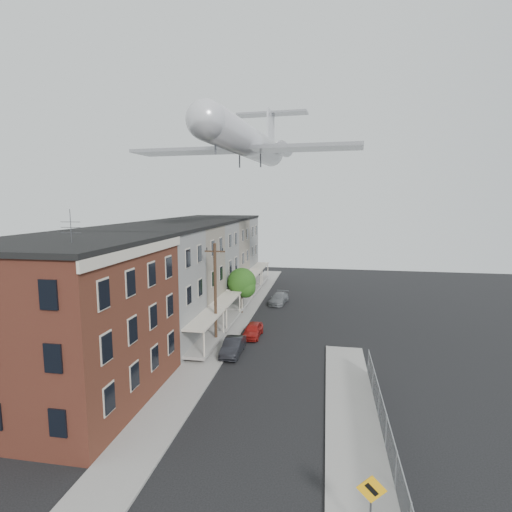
{
  "coord_description": "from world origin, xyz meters",
  "views": [
    {
      "loc": [
        3.76,
        -14.69,
        12.59
      ],
      "look_at": [
        -0.16,
        7.5,
        9.47
      ],
      "focal_mm": 28.0,
      "sensor_mm": 36.0,
      "label": 1
    }
  ],
  "objects_px": {
    "street_tree": "(243,284)",
    "car_near": "(253,330)",
    "warning_sign": "(371,498)",
    "car_mid": "(233,346)",
    "airplane": "(249,142)",
    "utility_pole": "(215,293)",
    "car_far": "(279,298)"
  },
  "relations": [
    {
      "from": "car_far",
      "to": "car_mid",
      "type": "bearing_deg",
      "value": -88.33
    },
    {
      "from": "car_near",
      "to": "airplane",
      "type": "distance_m",
      "value": 19.72
    },
    {
      "from": "car_mid",
      "to": "airplane",
      "type": "bearing_deg",
      "value": 94.42
    },
    {
      "from": "car_near",
      "to": "airplane",
      "type": "xyz_separation_m",
      "value": [
        -1.79,
        7.58,
        18.12
      ]
    },
    {
      "from": "utility_pole",
      "to": "car_mid",
      "type": "height_order",
      "value": "utility_pole"
    },
    {
      "from": "warning_sign",
      "to": "car_mid",
      "type": "xyz_separation_m",
      "value": [
        -9.2,
        17.07,
        -1.2
      ]
    },
    {
      "from": "utility_pole",
      "to": "car_near",
      "type": "height_order",
      "value": "utility_pole"
    },
    {
      "from": "utility_pole",
      "to": "street_tree",
      "type": "xyz_separation_m",
      "value": [
        0.33,
        9.92,
        -1.22
      ]
    },
    {
      "from": "car_near",
      "to": "car_mid",
      "type": "relative_size",
      "value": 0.91
    },
    {
      "from": "warning_sign",
      "to": "street_tree",
      "type": "height_order",
      "value": "street_tree"
    },
    {
      "from": "warning_sign",
      "to": "car_near",
      "type": "xyz_separation_m",
      "value": [
        -8.37,
        21.57,
        -1.24
      ]
    },
    {
      "from": "car_near",
      "to": "utility_pole",
      "type": "bearing_deg",
      "value": -136.34
    },
    {
      "from": "car_mid",
      "to": "street_tree",
      "type": "bearing_deg",
      "value": 97.93
    },
    {
      "from": "car_far",
      "to": "warning_sign",
      "type": "bearing_deg",
      "value": -70.03
    },
    {
      "from": "car_mid",
      "to": "airplane",
      "type": "xyz_separation_m",
      "value": [
        -0.95,
        12.08,
        18.08
      ]
    },
    {
      "from": "car_mid",
      "to": "warning_sign",
      "type": "bearing_deg",
      "value": -61.77
    },
    {
      "from": "car_near",
      "to": "airplane",
      "type": "height_order",
      "value": "airplane"
    },
    {
      "from": "utility_pole",
      "to": "car_near",
      "type": "xyz_separation_m",
      "value": [
        2.83,
        2.55,
        -4.03
      ]
    },
    {
      "from": "street_tree",
      "to": "car_far",
      "type": "xyz_separation_m",
      "value": [
        3.47,
        5.12,
        -2.8
      ]
    },
    {
      "from": "utility_pole",
      "to": "car_near",
      "type": "bearing_deg",
      "value": 41.95
    },
    {
      "from": "car_far",
      "to": "airplane",
      "type": "distance_m",
      "value": 18.97
    },
    {
      "from": "utility_pole",
      "to": "car_mid",
      "type": "xyz_separation_m",
      "value": [
        2.0,
        -1.95,
        -4.0
      ]
    },
    {
      "from": "warning_sign",
      "to": "car_mid",
      "type": "relative_size",
      "value": 0.68
    },
    {
      "from": "airplane",
      "to": "street_tree",
      "type": "bearing_deg",
      "value": -163.85
    },
    {
      "from": "warning_sign",
      "to": "car_near",
      "type": "relative_size",
      "value": 0.75
    },
    {
      "from": "warning_sign",
      "to": "car_far",
      "type": "height_order",
      "value": "warning_sign"
    },
    {
      "from": "utility_pole",
      "to": "car_mid",
      "type": "bearing_deg",
      "value": -44.31
    },
    {
      "from": "car_near",
      "to": "warning_sign",
      "type": "bearing_deg",
      "value": -67.09
    },
    {
      "from": "warning_sign",
      "to": "car_near",
      "type": "distance_m",
      "value": 23.17
    },
    {
      "from": "warning_sign",
      "to": "car_mid",
      "type": "height_order",
      "value": "warning_sign"
    },
    {
      "from": "street_tree",
      "to": "car_near",
      "type": "height_order",
      "value": "street_tree"
    },
    {
      "from": "car_mid",
      "to": "airplane",
      "type": "height_order",
      "value": "airplane"
    }
  ]
}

